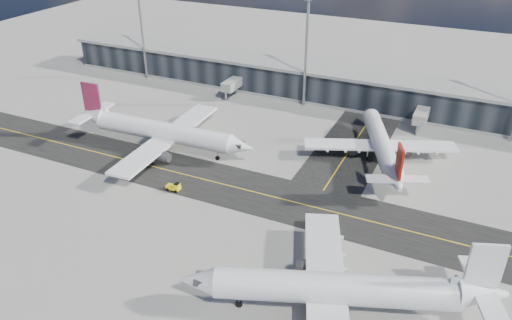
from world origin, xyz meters
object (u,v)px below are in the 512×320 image
object	(u,v)px
airliner_redtail	(382,145)
baggage_tug	(174,187)
service_van	(387,145)
airliner_af	(161,131)
airliner_near	(340,289)

from	to	relation	value
airliner_redtail	baggage_tug	size ratio (longest dim) A/B	12.78
baggage_tug	service_van	bearing A→B (deg)	135.96
airliner_af	airliner_redtail	bearing A→B (deg)	106.11
airliner_redtail	airliner_near	distance (m)	45.33
baggage_tug	airliner_near	bearing A→B (deg)	64.71
airliner_af	airliner_near	bearing A→B (deg)	55.98
airliner_af	airliner_redtail	size ratio (longest dim) A/B	1.20
airliner_af	baggage_tug	world-z (taller)	airliner_af
airliner_near	service_van	size ratio (longest dim) A/B	8.92
service_van	baggage_tug	bearing A→B (deg)	-144.34
airliner_af	service_van	xyz separation A→B (m)	(44.54, 21.38, -3.57)
airliner_near	baggage_tug	xyz separation A→B (m)	(-37.05, 16.71, -3.32)
airliner_af	airliner_near	xyz separation A→B (m)	(49.03, -30.23, -0.02)
airliner_af	airliner_near	distance (m)	57.60
airliner_near	airliner_af	bearing A→B (deg)	37.96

